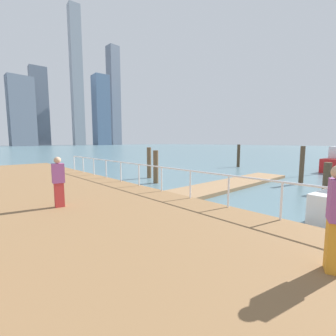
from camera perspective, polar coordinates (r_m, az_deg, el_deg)
name	(u,v)px	position (r m, az deg, el deg)	size (l,w,h in m)	color
ground_plane	(126,174)	(18.14, -10.26, -1.57)	(300.00, 300.00, 0.00)	slate
boardwalk	(26,239)	(6.71, -31.67, -14.83)	(11.00, 38.00, 0.40)	olive
floating_dock	(230,184)	(13.75, 15.16, -3.91)	(10.79, 2.00, 0.18)	#93704C
boardwalk_railing	(229,182)	(7.71, 14.82, -3.35)	(0.06, 26.67, 1.08)	white
dock_piling_0	(302,165)	(15.99, 30.25, 0.65)	(0.27, 0.27, 2.27)	brown
dock_piling_1	(149,163)	(16.07, -4.70, 1.31)	(0.30, 0.30, 2.14)	brown
dock_piling_2	(238,156)	(24.10, 17.07, 2.93)	(0.30, 0.30, 2.25)	#473826
dock_piling_3	(156,167)	(14.04, -3.05, 0.29)	(0.31, 0.31, 2.00)	brown
dock_piling_4	(327,178)	(13.91, 34.71, -1.96)	(0.35, 0.35, 1.52)	brown
pedestrian_0	(59,181)	(8.30, -25.49, -2.98)	(0.39, 0.27, 1.65)	#BF3333
pedestrian_2	(336,217)	(4.66, 36.12, -9.78)	(0.41, 0.33, 1.77)	orange
skyline_tower_3	(22,112)	(154.79, -32.51, 11.70)	(12.81, 7.58, 38.12)	slate
skyline_tower_4	(40,107)	(177.28, -29.20, 13.11)	(10.26, 6.40, 50.37)	slate
skyline_tower_5	(77,77)	(171.47, -21.72, 20.18)	(6.79, 6.33, 88.32)	#8C939E
skyline_tower_6	(101,111)	(175.46, -16.22, 13.46)	(10.02, 9.87, 48.64)	slate
skyline_tower_7	(114,97)	(194.09, -13.29, 16.85)	(7.95, 8.01, 75.37)	slate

